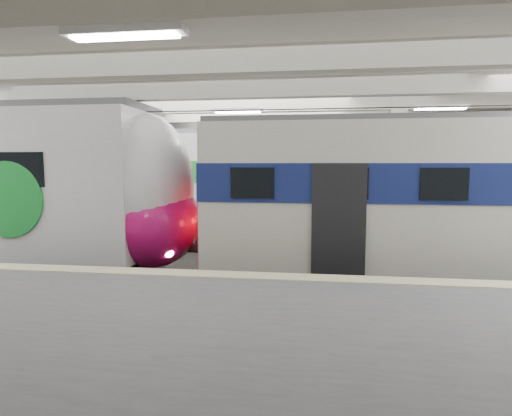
# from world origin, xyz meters

# --- Properties ---
(station_hall) EXTENTS (36.00, 24.00, 5.75)m
(station_hall) POSITION_xyz_m (0.00, -1.74, 3.24)
(station_hall) COLOR black
(station_hall) RESTS_ON ground
(older_rer) EXTENTS (13.46, 2.97, 4.44)m
(older_rer) POSITION_xyz_m (6.26, 0.00, 2.33)
(older_rer) COLOR beige
(older_rer) RESTS_ON ground
(far_train) EXTENTS (14.70, 3.67, 4.63)m
(far_train) POSITION_xyz_m (-8.00, 5.50, 2.39)
(far_train) COLOR silver
(far_train) RESTS_ON ground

